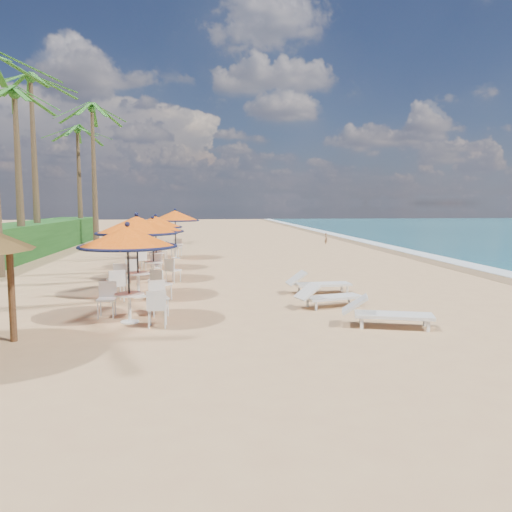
# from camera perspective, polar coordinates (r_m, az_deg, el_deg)

# --- Properties ---
(ground) EXTENTS (160.00, 160.00, 0.00)m
(ground) POSITION_cam_1_polar(r_m,az_deg,el_deg) (13.45, 8.75, -6.71)
(ground) COLOR tan
(ground) RESTS_ON ground
(foam_strip) EXTENTS (1.20, 140.00, 0.04)m
(foam_strip) POSITION_cam_1_polar(r_m,az_deg,el_deg) (26.18, 22.75, -0.90)
(foam_strip) COLOR white
(foam_strip) RESTS_ON ground
(wetsand_band) EXTENTS (1.40, 140.00, 0.02)m
(wetsand_band) POSITION_cam_1_polar(r_m,az_deg,el_deg) (25.75, 21.00, -0.94)
(wetsand_band) COLOR olive
(wetsand_band) RESTS_ON ground
(station_0) EXTENTS (2.40, 2.40, 2.51)m
(station_0) POSITION_cam_1_polar(r_m,az_deg,el_deg) (12.66, -14.23, 0.78)
(station_0) COLOR black
(station_0) RESTS_ON ground
(station_1) EXTENTS (2.56, 2.56, 2.67)m
(station_1) POSITION_cam_1_polar(r_m,az_deg,el_deg) (16.00, -13.57, 2.30)
(station_1) COLOR black
(station_1) RESTS_ON ground
(station_2) EXTENTS (2.38, 2.38, 2.48)m
(station_2) POSITION_cam_1_polar(r_m,az_deg,el_deg) (19.47, -11.69, 2.57)
(station_2) COLOR black
(station_2) RESTS_ON ground
(station_3) EXTENTS (2.38, 2.48, 2.48)m
(station_3) POSITION_cam_1_polar(r_m,az_deg,el_deg) (23.10, -11.48, 3.10)
(station_3) COLOR black
(station_3) RESTS_ON ground
(station_4) EXTENTS (2.58, 2.67, 2.69)m
(station_4) POSITION_cam_1_polar(r_m,az_deg,el_deg) (27.10, -9.30, 4.06)
(station_4) COLOR black
(station_4) RESTS_ON ground
(lounger_near) EXTENTS (2.23, 1.26, 0.76)m
(lounger_near) POSITION_cam_1_polar(r_m,az_deg,el_deg) (12.35, 14.43, -6.28)
(lounger_near) COLOR white
(lounger_near) RESTS_ON ground
(lounger_mid) EXTENTS (2.06, 1.13, 0.70)m
(lounger_mid) POSITION_cam_1_polar(r_m,az_deg,el_deg) (14.35, 8.10, -4.54)
(lounger_mid) COLOR white
(lounger_mid) RESTS_ON ground
(lounger_far) EXTENTS (2.14, 0.78, 0.76)m
(lounger_far) POSITION_cam_1_polar(r_m,az_deg,el_deg) (16.50, 6.92, -3.06)
(lounger_far) COLOR white
(lounger_far) RESTS_ON ground
(palm_4) EXTENTS (5.00, 5.00, 8.57)m
(palm_4) POSITION_cam_1_polar(r_m,az_deg,el_deg) (28.09, -25.83, 15.41)
(palm_4) COLOR brown
(palm_4) RESTS_ON ground
(palm_5) EXTENTS (5.00, 5.00, 10.34)m
(palm_5) POSITION_cam_1_polar(r_m,az_deg,el_deg) (32.75, -24.32, 17.01)
(palm_5) COLOR brown
(palm_5) RESTS_ON ground
(palm_6) EXTENTS (5.00, 5.00, 9.77)m
(palm_6) POSITION_cam_1_polar(r_m,az_deg,el_deg) (37.78, -18.22, 14.87)
(palm_6) COLOR brown
(palm_6) RESTS_ON ground
(palm_7) EXTENTS (5.00, 5.00, 8.79)m
(palm_7) POSITION_cam_1_polar(r_m,az_deg,el_deg) (41.30, -19.72, 12.74)
(palm_7) COLOR brown
(palm_7) RESTS_ON ground
(person) EXTENTS (0.22, 0.32, 0.85)m
(person) POSITION_cam_1_polar(r_m,az_deg,el_deg) (36.56, 8.01, 2.02)
(person) COLOR #866244
(person) RESTS_ON ground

